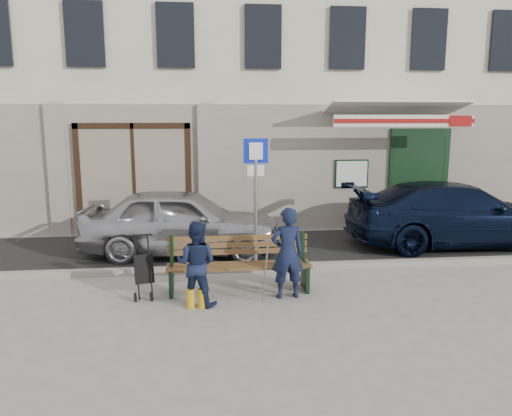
{
  "coord_description": "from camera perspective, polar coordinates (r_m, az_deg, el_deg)",
  "views": [
    {
      "loc": [
        -1.51,
        -7.59,
        2.89
      ],
      "look_at": [
        -0.53,
        1.6,
        1.2
      ],
      "focal_mm": 35.0,
      "sensor_mm": 36.0,
      "label": 1
    }
  ],
  "objects": [
    {
      "name": "ground",
      "position": [
        8.26,
        4.9,
        -10.16
      ],
      "size": [
        80.0,
        80.0,
        0.0
      ],
      "primitive_type": "plane",
      "color": "#9E9991",
      "rests_on": "ground"
    },
    {
      "name": "asphalt_lane",
      "position": [
        11.17,
        1.88,
        -4.6
      ],
      "size": [
        60.0,
        3.2,
        0.01
      ],
      "primitive_type": "cube",
      "color": "#282828",
      "rests_on": "ground"
    },
    {
      "name": "curb",
      "position": [
        9.64,
        3.2,
        -6.73
      ],
      "size": [
        60.0,
        0.18,
        0.12
      ],
      "primitive_type": "cube",
      "color": "#9E9384",
      "rests_on": "ground"
    },
    {
      "name": "building",
      "position": [
        16.25,
        -0.73,
        17.73
      ],
      "size": [
        20.0,
        8.27,
        10.0
      ],
      "color": "beige",
      "rests_on": "ground"
    },
    {
      "name": "car_silver",
      "position": [
        10.67,
        -8.45,
        -1.52
      ],
      "size": [
        4.32,
        2.06,
        1.43
      ],
      "primitive_type": "imported",
      "rotation": [
        0.0,
        0.0,
        1.48
      ],
      "color": "#B3B3B8",
      "rests_on": "ground"
    },
    {
      "name": "car_navy",
      "position": [
        12.19,
        21.93,
        -0.65
      ],
      "size": [
        4.97,
        2.03,
        1.44
      ],
      "primitive_type": "imported",
      "rotation": [
        0.0,
        0.0,
        1.57
      ],
      "color": "black",
      "rests_on": "ground"
    },
    {
      "name": "parking_sign",
      "position": [
        9.41,
        -0.03,
        2.84
      ],
      "size": [
        0.46,
        0.08,
        2.5
      ],
      "rotation": [
        0.0,
        0.0,
        0.06
      ],
      "color": "gray",
      "rests_on": "ground"
    },
    {
      "name": "bench",
      "position": [
        8.37,
        -2.26,
        -6.54
      ],
      "size": [
        2.4,
        1.17,
        0.98
      ],
      "color": "brown",
      "rests_on": "ground"
    },
    {
      "name": "man",
      "position": [
        8.03,
        3.59,
        -5.15
      ],
      "size": [
        0.58,
        0.41,
        1.49
      ],
      "primitive_type": "imported",
      "rotation": [
        0.0,
        0.0,
        3.25
      ],
      "color": "#121A33",
      "rests_on": "ground"
    },
    {
      "name": "woman",
      "position": [
        7.79,
        -6.85,
        -6.32
      ],
      "size": [
        0.77,
        0.68,
        1.33
      ],
      "primitive_type": "imported",
      "rotation": [
        0.0,
        0.0,
        2.82
      ],
      "color": "#161F3D",
      "rests_on": "ground"
    },
    {
      "name": "stroller",
      "position": [
        8.31,
        -12.69,
        -6.96
      ],
      "size": [
        0.35,
        0.46,
        1.02
      ],
      "rotation": [
        0.0,
        0.0,
        0.27
      ],
      "color": "black",
      "rests_on": "ground"
    }
  ]
}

